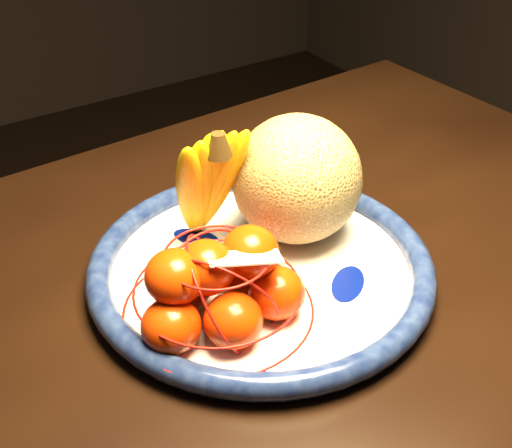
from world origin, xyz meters
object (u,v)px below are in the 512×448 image
banana_bunch (205,181)px  mandarin_bag (218,287)px  fruit_bowl (261,268)px  cantaloupe (297,179)px

banana_bunch → mandarin_bag: (-0.06, -0.12, -0.05)m
fruit_bowl → mandarin_bag: 0.10m
banana_bunch → fruit_bowl: bearing=-70.8°
fruit_bowl → mandarin_bag: mandarin_bag is taller
cantaloupe → mandarin_bag: (-0.15, -0.08, -0.03)m
fruit_bowl → mandarin_bag: size_ratio=1.61×
fruit_bowl → cantaloupe: bearing=26.4°
cantaloupe → fruit_bowl: bearing=-153.6°
fruit_bowl → cantaloupe: 0.11m
fruit_bowl → cantaloupe: (0.07, 0.04, 0.08)m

